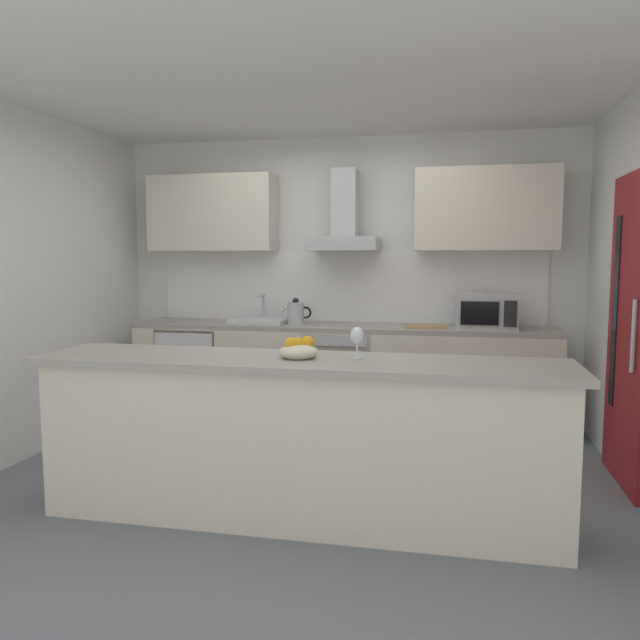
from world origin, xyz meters
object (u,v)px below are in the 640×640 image
at_px(sink, 260,320).
at_px(wine_glass, 357,337).
at_px(microwave, 486,311).
at_px(kettle, 296,313).
at_px(chopping_board, 426,326).
at_px(fruit_bowl, 299,350).
at_px(refrigerator, 197,372).
at_px(range_hood, 344,225).
at_px(oven, 341,374).

xyz_separation_m(sink, wine_glass, (1.20, -1.97, 0.14)).
height_order(microwave, kettle, microwave).
distance_m(sink, chopping_board, 1.50).
height_order(fruit_bowl, chopping_board, fruit_bowl).
height_order(microwave, fruit_bowl, microwave).
bearing_deg(sink, microwave, -1.12).
bearing_deg(kettle, wine_glass, -66.33).
bearing_deg(microwave, fruit_bowl, -119.45).
distance_m(refrigerator, range_hood, 1.95).
height_order(refrigerator, sink, sink).
bearing_deg(range_hood, sink, -171.14).
bearing_deg(range_hood, kettle, -158.25).
xyz_separation_m(wine_glass, chopping_board, (0.30, 1.94, -0.15)).
bearing_deg(microwave, kettle, -179.80).
xyz_separation_m(oven, wine_glass, (0.44, -1.96, 0.60)).
bearing_deg(fruit_bowl, refrigerator, 126.62).
height_order(refrigerator, wine_glass, wine_glass).
relative_size(sink, chopping_board, 1.47).
height_order(microwave, sink, microwave).
xyz_separation_m(fruit_bowl, chopping_board, (0.63, 1.99, -0.08)).
height_order(refrigerator, microwave, microwave).
relative_size(kettle, chopping_board, 0.85).
xyz_separation_m(microwave, sink, (-2.00, 0.04, -0.12)).
bearing_deg(fruit_bowl, kettle, 104.75).
xyz_separation_m(microwave, wine_glass, (-0.80, -1.93, 0.01)).
height_order(range_hood, chopping_board, range_hood).
height_order(wine_glass, chopping_board, wine_glass).
bearing_deg(refrigerator, kettle, -1.82).
bearing_deg(chopping_board, microwave, -0.48).
distance_m(refrigerator, fruit_bowl, 2.57).
distance_m(microwave, sink, 2.00).
bearing_deg(wine_glass, sink, 121.24).
xyz_separation_m(sink, range_hood, (0.76, 0.12, 0.86)).
relative_size(oven, sink, 1.60).
distance_m(sink, kettle, 0.36).
bearing_deg(sink, kettle, -7.25).
bearing_deg(microwave, oven, 178.71).
relative_size(sink, range_hood, 0.69).
relative_size(refrigerator, wine_glass, 4.78).
distance_m(microwave, wine_glass, 2.09).
bearing_deg(range_hood, fruit_bowl, -86.99).
height_order(oven, fruit_bowl, fruit_bowl).
height_order(oven, chopping_board, chopping_board).
xyz_separation_m(wine_glass, fruit_bowl, (-0.32, -0.06, -0.08)).
height_order(sink, chopping_board, sink).
height_order(oven, microwave, microwave).
relative_size(wine_glass, fruit_bowl, 0.81).
relative_size(microwave, fruit_bowl, 2.27).
distance_m(range_hood, fruit_bowl, 2.29).
relative_size(refrigerator, fruit_bowl, 3.86).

